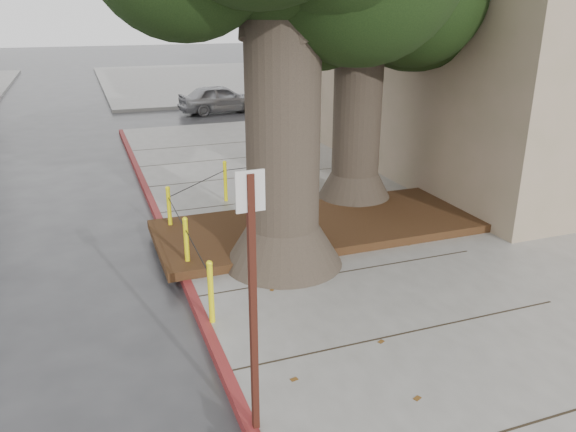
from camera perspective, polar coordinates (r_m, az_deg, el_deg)
name	(u,v)px	position (r m, az deg, el deg)	size (l,w,h in m)	color
ground	(373,350)	(7.80, 8.59, -13.28)	(140.00, 140.00, 0.00)	#28282B
sidewalk_main	(572,225)	(13.04, 26.90, -0.82)	(16.00, 26.00, 0.15)	slate
sidewalk_far	(231,79)	(37.06, -5.77, 13.68)	(16.00, 20.00, 0.15)	slate
curb_red	(188,287)	(9.24, -10.10, -7.13)	(0.14, 26.00, 0.16)	maroon
planter_bed	(320,226)	(11.17, 3.22, -1.01)	(6.40, 2.60, 0.16)	black
building_side_white	(406,5)	(37.04, 11.86, 20.24)	(10.00, 10.00, 9.00)	silver
bollard_ring	(226,208)	(10.91, -6.29, 0.80)	(3.79, 5.39, 0.95)	#FCF10E
signpost	(253,293)	(5.42, -3.61, -7.81)	(0.28, 0.07, 2.80)	#471911
car_silver	(220,99)	(25.11, -6.90, 11.75)	(1.44, 3.59, 1.22)	#9D9EA2
car_red	(353,94)	(26.10, 6.67, 12.18)	(1.38, 3.97, 1.31)	maroon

